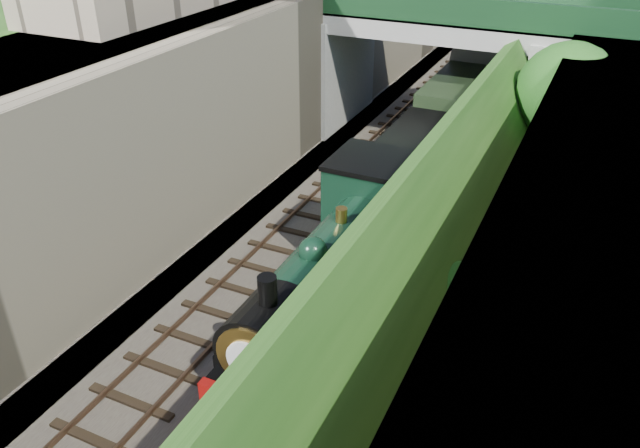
% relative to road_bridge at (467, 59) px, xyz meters
% --- Properties ---
extents(trackbed, '(10.00, 90.00, 0.20)m').
position_rel_road_bridge_xyz_m(trackbed, '(-0.94, -4.00, -3.98)').
color(trackbed, '#473F38').
rests_on(trackbed, ground).
extents(retaining_wall, '(1.00, 90.00, 7.00)m').
position_rel_road_bridge_xyz_m(retaining_wall, '(-6.44, -4.00, -0.58)').
color(retaining_wall, '#756B56').
rests_on(retaining_wall, ground).
extents(street_plateau_left, '(6.00, 90.00, 7.00)m').
position_rel_road_bridge_xyz_m(street_plateau_left, '(-9.94, -4.00, -0.58)').
color(street_plateau_left, '#262628').
rests_on(street_plateau_left, ground).
extents(embankment_slope, '(4.75, 90.00, 6.58)m').
position_rel_road_bridge_xyz_m(embankment_slope, '(4.06, -4.02, -1.30)').
color(embankment_slope, '#1E4714').
rests_on(embankment_slope, ground).
extents(track_left, '(2.50, 90.00, 0.20)m').
position_rel_road_bridge_xyz_m(track_left, '(-2.94, -4.00, -3.83)').
color(track_left, black).
rests_on(track_left, trackbed).
extents(track_right, '(2.50, 90.00, 0.20)m').
position_rel_road_bridge_xyz_m(track_right, '(0.26, -4.00, -3.83)').
color(track_right, black).
rests_on(track_right, trackbed).
extents(road_bridge, '(16.00, 6.40, 7.25)m').
position_rel_road_bridge_xyz_m(road_bridge, '(0.00, 0.00, 0.00)').
color(road_bridge, gray).
rests_on(road_bridge, ground).
extents(tree, '(3.60, 3.80, 6.60)m').
position_rel_road_bridge_xyz_m(tree, '(4.97, -5.53, 0.57)').
color(tree, black).
rests_on(tree, ground).
extents(locomotive, '(3.10, 10.23, 3.83)m').
position_rel_road_bridge_xyz_m(locomotive, '(0.26, -15.27, -2.18)').
color(locomotive, black).
rests_on(locomotive, trackbed).
extents(tender, '(2.70, 6.00, 3.05)m').
position_rel_road_bridge_xyz_m(tender, '(0.26, -7.90, -2.46)').
color(tender, black).
rests_on(tender, trackbed).
extents(coach_front, '(2.90, 18.00, 3.70)m').
position_rel_road_bridge_xyz_m(coach_front, '(0.26, 4.70, -2.03)').
color(coach_front, black).
rests_on(coach_front, trackbed).
extents(coach_middle, '(2.90, 18.00, 3.70)m').
position_rel_road_bridge_xyz_m(coach_middle, '(0.26, 23.50, -2.03)').
color(coach_middle, black).
rests_on(coach_middle, trackbed).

